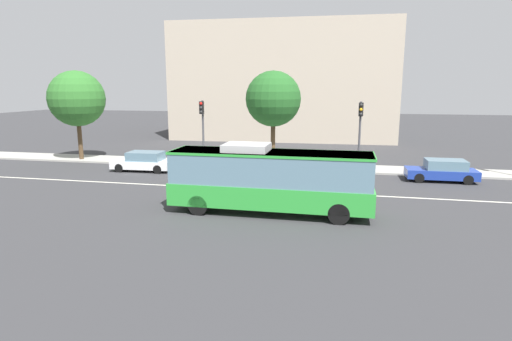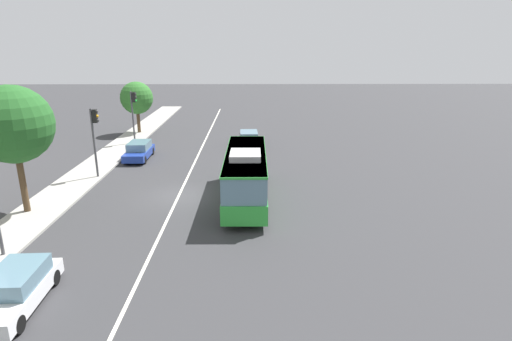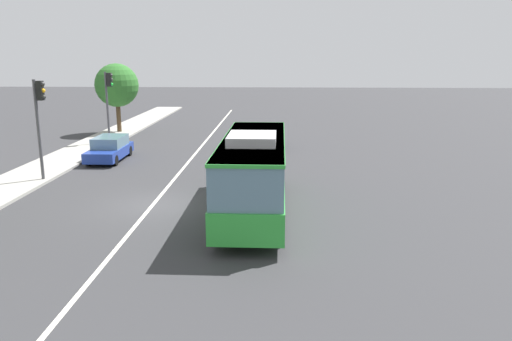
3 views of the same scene
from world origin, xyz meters
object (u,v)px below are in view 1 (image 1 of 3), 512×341
at_px(sedan_blue, 442,171).
at_px(traffic_light_far_corner, 202,122).
at_px(street_tree_kerbside_centre, 273,99).
at_px(street_tree_kerbside_right, 77,99).
at_px(traffic_light_near_corner, 360,125).
at_px(transit_bus, 270,178).
at_px(sedan_white, 144,161).

xyz_separation_m(sedan_blue, traffic_light_far_corner, (-17.39, 1.74, 2.84)).
height_order(street_tree_kerbside_centre, street_tree_kerbside_right, street_tree_kerbside_right).
distance_m(traffic_light_near_corner, street_tree_kerbside_right, 23.22).
distance_m(transit_bus, street_tree_kerbside_right, 22.11).
height_order(sedan_blue, street_tree_kerbside_right, street_tree_kerbside_right).
xyz_separation_m(transit_bus, street_tree_kerbside_centre, (-2.00, 12.88, 3.48)).
bearing_deg(street_tree_kerbside_right, transit_bus, -32.17).
height_order(transit_bus, sedan_blue, transit_bus).
height_order(transit_bus, sedan_white, transit_bus).
relative_size(sedan_white, traffic_light_far_corner, 0.88).
xyz_separation_m(sedan_blue, street_tree_kerbside_centre, (-12.09, 3.49, 4.56)).
bearing_deg(sedan_white, street_tree_kerbside_centre, -156.77).
distance_m(sedan_blue, street_tree_kerbside_centre, 13.38).
bearing_deg(sedan_white, traffic_light_far_corner, -148.12).
distance_m(sedan_white, street_tree_kerbside_centre, 11.08).
bearing_deg(street_tree_kerbside_centre, sedan_white, -154.57).
height_order(traffic_light_near_corner, traffic_light_far_corner, same).
distance_m(transit_bus, street_tree_kerbside_centre, 13.49).
xyz_separation_m(transit_bus, street_tree_kerbside_right, (-18.49, 11.63, 3.44)).
relative_size(traffic_light_far_corner, street_tree_kerbside_right, 0.69).
bearing_deg(street_tree_kerbside_right, street_tree_kerbside_centre, 4.35).
relative_size(transit_bus, traffic_light_far_corner, 1.93).
distance_m(transit_bus, traffic_light_near_corner, 12.02).
distance_m(traffic_light_near_corner, street_tree_kerbside_centre, 7.15).
distance_m(sedan_white, street_tree_kerbside_right, 9.18).
bearing_deg(street_tree_kerbside_right, traffic_light_near_corner, -1.70).
distance_m(sedan_white, traffic_light_far_corner, 5.41).
xyz_separation_m(traffic_light_near_corner, traffic_light_far_corner, (-11.96, 0.19, 0.00)).
xyz_separation_m(traffic_light_near_corner, street_tree_kerbside_right, (-23.15, 0.69, 1.69)).
relative_size(traffic_light_near_corner, traffic_light_far_corner, 1.00).
relative_size(sedan_blue, traffic_light_far_corner, 0.87).
relative_size(transit_bus, street_tree_kerbside_centre, 1.34).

